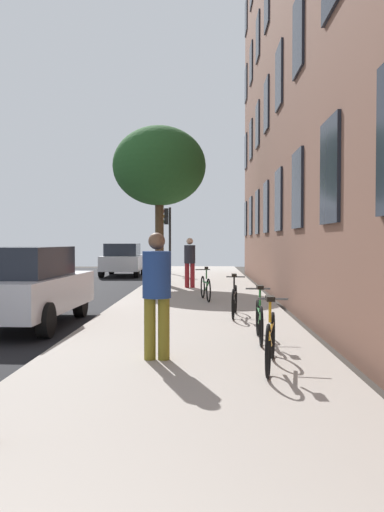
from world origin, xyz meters
TOP-DOWN VIEW (x-y plane):
  - ground_plane at (-2.40, 15.00)m, footprint 41.80×41.80m
  - road_asphalt at (-4.50, 15.00)m, footprint 7.00×38.00m
  - sidewalk at (1.10, 15.00)m, footprint 4.20×38.00m
  - building_facade at (3.69, 14.50)m, footprint 0.56×27.00m
  - traffic_light at (-0.54, 25.98)m, footprint 0.43×0.24m
  - tree_near at (-0.41, 19.73)m, footprint 3.55×3.55m
  - bicycle_0 at (2.20, 6.14)m, footprint 0.47×1.70m
  - bicycle_1 at (2.24, 8.00)m, footprint 0.42×1.60m
  - bicycle_2 at (1.99, 10.83)m, footprint 0.42×1.67m
  - bicycle_3 at (1.36, 13.96)m, footprint 0.44×1.66m
  - pedestrian_0 at (0.70, 6.58)m, footprint 0.55×0.55m
  - pedestrian_1 at (0.80, 17.98)m, footprint 0.51×0.51m
  - car_0 at (-2.32, 10.03)m, footprint 1.97×4.21m
  - car_1 at (-2.76, 25.86)m, footprint 1.99×4.33m

SIDE VIEW (x-z plane):
  - ground_plane at x=-2.40m, z-range 0.00..0.00m
  - road_asphalt at x=-4.50m, z-range 0.00..0.01m
  - sidewalk at x=1.10m, z-range 0.00..0.12m
  - bicycle_1 at x=2.24m, z-range 0.02..0.93m
  - bicycle_3 at x=1.36m, z-range 0.02..0.94m
  - bicycle_2 at x=1.99m, z-range 0.02..0.95m
  - bicycle_0 at x=2.20m, z-range 0.02..0.95m
  - car_0 at x=-2.32m, z-range 0.03..1.65m
  - car_1 at x=-2.76m, z-range 0.03..1.65m
  - pedestrian_0 at x=0.70m, z-range 0.24..1.98m
  - pedestrian_1 at x=0.80m, z-range 0.24..1.98m
  - traffic_light at x=-0.54m, z-range 0.74..4.06m
  - tree_near at x=-0.41m, z-range 1.59..7.60m
  - building_facade at x=3.69m, z-range 0.02..14.85m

